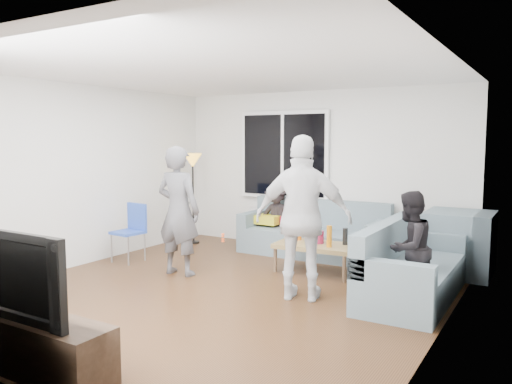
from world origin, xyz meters
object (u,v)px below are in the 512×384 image
Objects in this scene: floor_lamp at (193,199)px; player_left at (178,211)px; coffee_table at (316,258)px; television at (26,273)px; player_right at (303,218)px; spectator_right at (409,248)px; spectator_back at (276,217)px; sofa_back_section at (313,229)px; side_chair at (128,233)px; tv_console at (29,342)px; sofa_right_section at (414,262)px.

player_left is (1.11, -1.74, 0.09)m from floor_lamp.
television is (-0.75, -3.85, 0.59)m from coffee_table.
player_right is at bearing 172.74° from player_left.
floor_lamp is 4.31m from spectator_right.
spectator_back is at bearing 8.76° from floor_lamp.
sofa_back_section is 2.67× the size of side_chair.
tv_console is (-1.09, -2.72, -0.71)m from player_right.
player_left reaches higher than floor_lamp.
spectator_back is 0.68× the size of tv_console.
tv_console is (1.91, -4.57, -0.56)m from floor_lamp.
tv_console is at bearing -67.30° from floor_lamp.
sofa_right_section is 2.91m from spectator_back.
sofa_right_section is at bearing -17.57° from coffee_table.
television reaches higher than sofa_right_section.
floor_lamp is 4.95m from television.
floor_lamp is 2.06m from player_left.
spectator_right is (4.07, -1.40, -0.15)m from floor_lamp.
side_chair is at bearing -12.52° from player_left.
player_left is at bearing -57.53° from floor_lamp.
coffee_table is at bearing -54.22° from spectator_back.
spectator_back is at bearing -104.68° from spectator_right.
player_left is at bearing -116.29° from spectator_back.
player_left is at bearing -65.47° from spectator_right.
side_chair is at bearing -144.47° from spectator_back.
player_right is at bearing 0.57° from side_chair.
television is at bearing -51.68° from side_chair.
television reaches higher than coffee_table.
spectator_back is (-1.14, 0.95, 0.35)m from coffee_table.
spectator_back reaches higher than side_chair.
sofa_back_section is 4.78m from tv_console.
sofa_back_section is at bearing 86.71° from tv_console.
sofa_back_section is 1.15× the size of sofa_right_section.
sofa_right_section is at bearing 11.55° from side_chair.
player_left is 1.59× the size of spectator_back.
sofa_back_section reaches higher than tv_console.
sofa_back_section is at bearing 44.90° from side_chair.
player_right reaches higher than spectator_right.
player_right reaches higher than sofa_right_section.
player_right reaches higher than floor_lamp.
player_right reaches higher than side_chair.
floor_lamp is 1.30× the size of television.
player_left reaches higher than tv_console.
coffee_table is at bearing -88.79° from player_right.
player_left is 2.04m from spectator_back.
spectator_back is at bearing 140.12° from coffee_table.
side_chair is 0.72× the size of television.
floor_lamp is (-2.66, 0.71, 0.58)m from coffee_table.
spectator_back is at bearing 61.27° from sofa_right_section.
sofa_back_section is 1.92× the size of television.
player_right is 1.56× the size of television.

